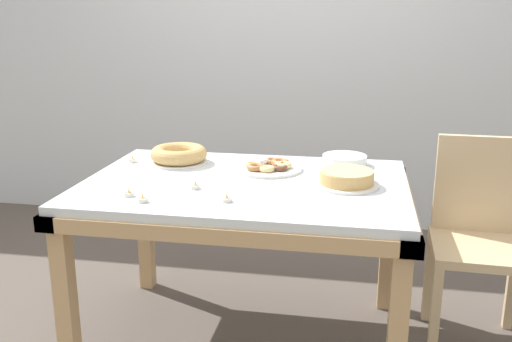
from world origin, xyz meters
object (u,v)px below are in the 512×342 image
cake_golden_bundt (179,155)px  tealight_left_edge (129,194)px  tealight_near_front (143,200)px  plate_stack (344,160)px  tealight_centre (227,199)px  pastry_platter (269,167)px  tealight_right_edge (133,160)px  chair (479,232)px  tealight_near_cakes (196,187)px  cake_chocolate_round (347,179)px

cake_golden_bundt → tealight_left_edge: bearing=-93.5°
tealight_left_edge → tealight_near_front: size_ratio=1.00×
plate_stack → tealight_centre: bearing=-123.8°
pastry_platter → tealight_right_edge: pastry_platter is taller
chair → tealight_left_edge: 1.55m
cake_golden_bundt → tealight_near_cakes: 0.44m
tealight_near_cakes → tealight_right_edge: 0.56m
chair → tealight_right_edge: (-1.63, -0.01, 0.26)m
pastry_platter → tealight_near_front: pastry_platter is taller
tealight_right_edge → tealight_centre: bearing=-40.7°
chair → tealight_right_edge: bearing=-179.6°
tealight_near_cakes → tealight_centre: same height
tealight_near_cakes → tealight_right_edge: bearing=139.1°
cake_golden_bundt → tealight_centre: (0.36, -0.53, -0.03)m
plate_stack → tealight_near_front: 1.02m
chair → tealight_near_cakes: size_ratio=23.50×
chair → tealight_right_edge: chair is taller
tealight_left_edge → tealight_near_front: same height
chair → cake_golden_bundt: bearing=179.4°
chair → tealight_near_front: size_ratio=23.50×
chair → cake_golden_bundt: 1.44m
chair → tealight_near_front: (-1.36, -0.58, 0.26)m
chair → tealight_centre: size_ratio=23.50×
cake_golden_bundt → pastry_platter: 0.45m
plate_stack → chair: bearing=-10.9°
tealight_near_cakes → cake_golden_bundt: bearing=116.7°
tealight_near_cakes → pastry_platter: bearing=54.3°
tealight_near_cakes → tealight_centre: (0.17, -0.14, 0.00)m
plate_stack → tealight_near_cakes: size_ratio=5.25×
cake_chocolate_round → tealight_near_cakes: cake_chocolate_round is taller
plate_stack → tealight_near_front: bearing=-136.7°
cake_chocolate_round → tealight_left_edge: 0.89m
tealight_left_edge → tealight_near_front: (0.08, -0.06, 0.00)m
chair → tealight_centre: (-1.04, -0.52, 0.26)m
chair → tealight_centre: chair is taller
cake_chocolate_round → plate_stack: size_ratio=1.30×
chair → tealight_right_edge: 1.65m
pastry_platter → plate_stack: 0.37m
cake_golden_bundt → tealight_centre: cake_golden_bundt is taller
chair → tealight_right_edge: size_ratio=23.50×
chair → tealight_centre: bearing=-153.6°
chair → pastry_platter: 1.00m
chair → cake_golden_bundt: size_ratio=3.46×
tealight_near_cakes → tealight_near_front: bearing=-126.3°
chair → tealight_centre: 1.19m
cake_chocolate_round → tealight_centre: 0.54m
cake_golden_bundt → pastry_platter: (0.45, -0.05, -0.02)m
tealight_centre → tealight_left_edge: bearing=-179.4°
chair → pastry_platter: size_ratio=3.00×
tealight_left_edge → tealight_centre: 0.40m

